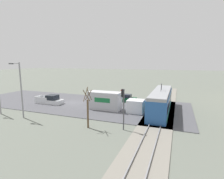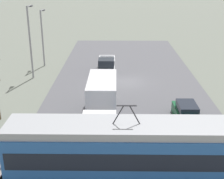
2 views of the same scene
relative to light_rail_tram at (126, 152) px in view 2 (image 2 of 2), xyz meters
The scene contains 9 objects.
ground_plane 17.34m from the light_rail_tram, 91.83° to the right, with size 320.00×320.00×0.00m, color #60665B.
road_surface 17.34m from the light_rail_tram, 91.83° to the right, with size 16.04×44.65×0.08m.
rail_bed 1.84m from the light_rail_tram, behind, with size 54.54×4.40×0.22m.
light_rail_tram is the anchor object (origin of this frame).
box_truck 8.07m from the light_rail_tram, 77.39° to the right, with size 2.41×9.56×3.06m.
pickup_truck 21.16m from the light_rail_tram, 85.21° to the right, with size 2.04×5.63×1.76m.
sedan_car_0 9.19m from the light_rail_tram, 124.43° to the right, with size 1.71×4.36×1.55m.
street_lamp_near_crossing 26.14m from the light_rail_tram, 67.39° to the right, with size 0.36×1.95×7.13m.
street_lamp_mid_block 21.73m from the light_rail_tram, 61.68° to the right, with size 0.36×1.95×8.15m.
Camera 2 is at (1.13, 32.76, 11.51)m, focal length 50.00 mm.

